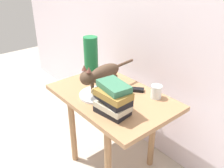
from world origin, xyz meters
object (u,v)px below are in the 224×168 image
at_px(side_table, 112,106).
at_px(tv_remote, 133,89).
at_px(bread_roll, 96,91).
at_px(candle_jar, 156,92).
at_px(cat, 101,74).
at_px(green_vase, 91,59).
at_px(book_stack, 113,99).
at_px(plate, 97,95).

xyz_separation_m(side_table, tv_remote, (0.05, 0.15, 0.09)).
relative_size(bread_roll, candle_jar, 0.94).
relative_size(bread_roll, cat, 0.17).
bearing_deg(green_vase, tv_remote, 18.34).
bearing_deg(book_stack, candle_jar, 82.48).
relative_size(bread_roll, tv_remote, 0.53).
bearing_deg(candle_jar, cat, -141.42).
bearing_deg(green_vase, plate, -27.76).
bearing_deg(plate, side_table, 55.28).
distance_m(book_stack, tv_remote, 0.31).
bearing_deg(candle_jar, book_stack, -97.52).
bearing_deg(bread_roll, plate, 118.68).
xyz_separation_m(cat, book_stack, (0.24, -0.10, -0.04)).
relative_size(green_vase, candle_jar, 3.80).
bearing_deg(bread_roll, tv_remote, 67.53).
relative_size(bread_roll, book_stack, 0.35).
height_order(side_table, cat, cat).
bearing_deg(candle_jar, plate, -133.99).
bearing_deg(book_stack, cat, 157.02).
height_order(side_table, book_stack, book_stack).
bearing_deg(tv_remote, green_vase, 158.96).
bearing_deg(green_vase, bread_roll, -29.00).
bearing_deg(tv_remote, bread_roll, -151.85).
xyz_separation_m(bread_roll, green_vase, (-0.23, 0.13, 0.12)).
bearing_deg(book_stack, bread_roll, 168.96).
distance_m(cat, book_stack, 0.26).
bearing_deg(candle_jar, bread_roll, -132.53).
bearing_deg(tv_remote, side_table, -147.09).
height_order(book_stack, candle_jar, book_stack).
xyz_separation_m(candle_jar, tv_remote, (-0.16, -0.05, -0.03)).
xyz_separation_m(plate, green_vase, (-0.22, 0.12, 0.15)).
distance_m(book_stack, green_vase, 0.48).
height_order(cat, candle_jar, cat).
relative_size(bread_roll, green_vase, 0.25).
xyz_separation_m(book_stack, candle_jar, (0.04, 0.33, -0.05)).
height_order(bread_roll, book_stack, book_stack).
height_order(plate, tv_remote, tv_remote).
xyz_separation_m(bread_roll, cat, (-0.02, 0.06, 0.09)).
height_order(side_table, green_vase, green_vase).
height_order(bread_roll, candle_jar, candle_jar).
bearing_deg(book_stack, side_table, 141.72).
height_order(candle_jar, tv_remote, candle_jar).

